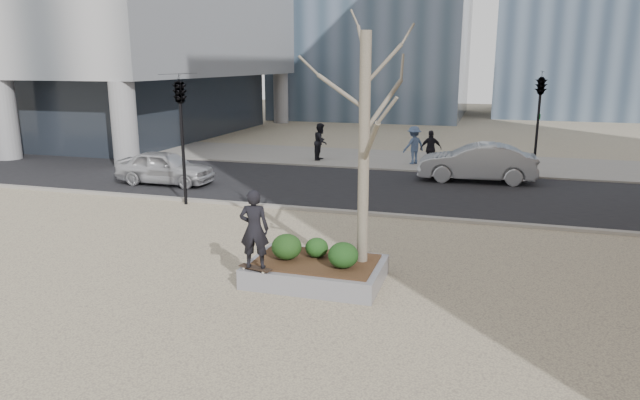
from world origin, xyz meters
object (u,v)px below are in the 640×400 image
(planter, at_px, (316,272))
(skateboard, at_px, (255,269))
(police_car, at_px, (165,167))
(skateboarder, at_px, (254,229))

(planter, distance_m, skateboard, 1.43)
(police_car, bearing_deg, skateboarder, -140.02)
(skateboard, bearing_deg, skateboarder, 89.82)
(planter, height_order, skateboarder, skateboarder)
(planter, xyz_separation_m, skateboard, (-1.10, -0.88, 0.26))
(skateboarder, bearing_deg, planter, -152.80)
(skateboard, height_order, skateboarder, skateboarder)
(planter, height_order, skateboard, skateboard)
(police_car, bearing_deg, skateboard, -140.02)
(skateboard, xyz_separation_m, skateboarder, (0.00, 0.00, 0.90))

